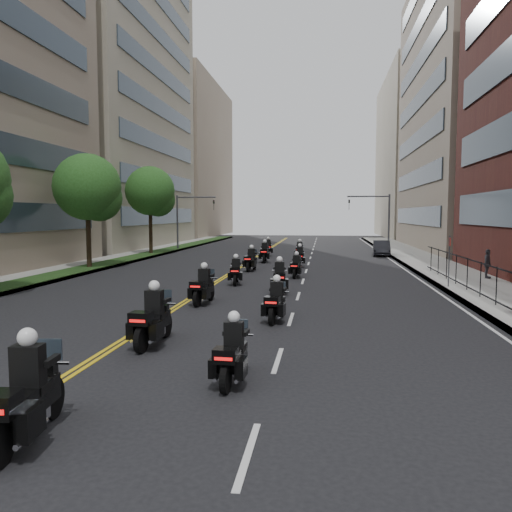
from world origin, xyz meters
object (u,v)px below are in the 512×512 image
at_px(motorcycle_0, 25,399).
at_px(motorcycle_12, 268,248).
at_px(motorcycle_6, 236,272).
at_px(motorcycle_4, 203,288).
at_px(parked_sedan, 381,248).
at_px(motorcycle_3, 276,303).
at_px(motorcycle_7, 296,267).
at_px(motorcycle_11, 300,251).
at_px(motorcycle_5, 279,279).
at_px(motorcycle_10, 265,253).
at_px(motorcycle_2, 153,320).
at_px(motorcycle_9, 300,258).
at_px(motorcycle_8, 251,261).
at_px(motorcycle_1, 233,355).
at_px(pedestrian_c, 487,264).

xyz_separation_m(motorcycle_0, motorcycle_12, (-0.17, 36.69, -0.07)).
distance_m(motorcycle_6, motorcycle_12, 18.22).
relative_size(motorcycle_4, parked_sedan, 0.57).
xyz_separation_m(motorcycle_3, parked_sedan, (6.69, 28.40, 0.04)).
xyz_separation_m(motorcycle_3, motorcycle_12, (-3.29, 26.99, 0.03)).
relative_size(motorcycle_4, motorcycle_7, 1.12).
bearing_deg(motorcycle_0, motorcycle_3, 65.98).
distance_m(motorcycle_3, motorcycle_11, 23.99).
relative_size(motorcycle_5, motorcycle_10, 0.98).
height_order(motorcycle_0, motorcycle_7, motorcycle_0).
height_order(motorcycle_2, motorcycle_9, motorcycle_2).
bearing_deg(motorcycle_9, motorcycle_8, -137.76).
distance_m(motorcycle_4, motorcycle_8, 12.17).
bearing_deg(motorcycle_9, motorcycle_4, -103.47).
distance_m(motorcycle_9, motorcycle_12, 9.59).
bearing_deg(motorcycle_9, motorcycle_1, -92.00).
bearing_deg(motorcycle_7, motorcycle_3, -84.85).
xyz_separation_m(motorcycle_8, parked_sedan, (9.77, 13.32, 0.00)).
bearing_deg(motorcycle_7, motorcycle_0, -92.99).
xyz_separation_m(motorcycle_0, motorcycle_2, (-0.01, 6.05, -0.01)).
bearing_deg(motorcycle_3, motorcycle_7, 95.61).
relative_size(motorcycle_0, motorcycle_5, 1.07).
xyz_separation_m(motorcycle_2, motorcycle_5, (2.71, 9.70, -0.04)).
relative_size(motorcycle_5, parked_sedan, 0.57).
bearing_deg(motorcycle_10, motorcycle_8, -94.30).
bearing_deg(motorcycle_5, motorcycle_1, -94.36).
xyz_separation_m(motorcycle_7, pedestrian_c, (10.56, -0.03, 0.35)).
height_order(motorcycle_0, motorcycle_12, motorcycle_0).
bearing_deg(motorcycle_1, motorcycle_7, 91.05).
height_order(motorcycle_3, motorcycle_9, motorcycle_9).
distance_m(motorcycle_0, motorcycle_1, 4.31).
bearing_deg(motorcycle_12, pedestrian_c, -54.43).
relative_size(motorcycle_2, motorcycle_4, 1.07).
distance_m(motorcycle_1, motorcycle_6, 15.41).
relative_size(motorcycle_1, motorcycle_8, 0.93).
xyz_separation_m(motorcycle_0, motorcycle_10, (0.23, 30.67, -0.04)).
xyz_separation_m(motorcycle_7, motorcycle_12, (-3.31, 15.00, 0.06)).
xyz_separation_m(motorcycle_4, motorcycle_7, (3.31, 9.07, -0.07)).
distance_m(motorcycle_8, motorcycle_9, 4.18).
height_order(motorcycle_4, motorcycle_6, motorcycle_4).
relative_size(motorcycle_6, motorcycle_9, 0.97).
relative_size(motorcycle_5, motorcycle_8, 1.02).
bearing_deg(motorcycle_5, motorcycle_4, -137.24).
bearing_deg(parked_sedan, motorcycle_7, -107.73).
distance_m(motorcycle_3, motorcycle_4, 4.40).
bearing_deg(motorcycle_0, motorcycle_2, 83.87).
bearing_deg(motorcycle_10, motorcycle_9, -49.14).
distance_m(motorcycle_3, motorcycle_7, 11.99).
bearing_deg(motorcycle_6, motorcycle_11, 74.13).
xyz_separation_m(motorcycle_5, motorcycle_7, (0.44, 5.94, -0.08)).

